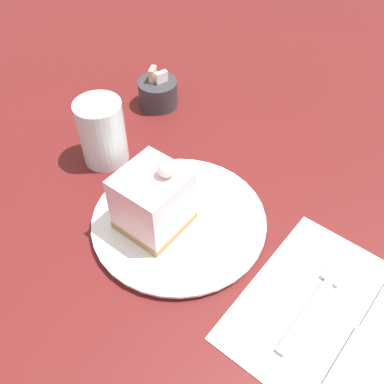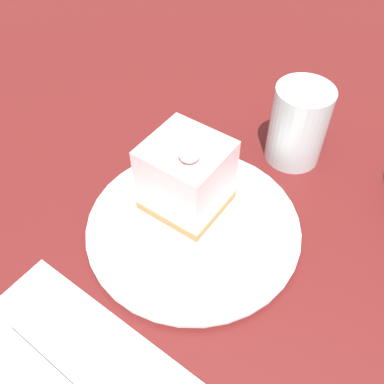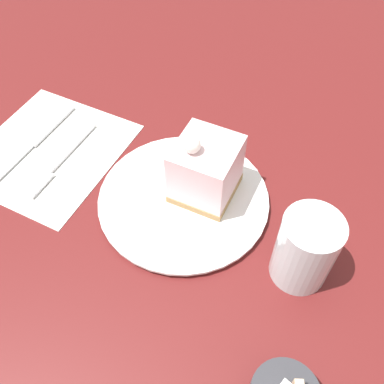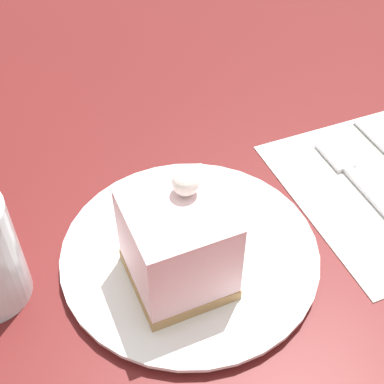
# 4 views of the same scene
# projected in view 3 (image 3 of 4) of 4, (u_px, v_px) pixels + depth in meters

# --- Properties ---
(ground_plane) EXTENTS (4.00, 4.00, 0.00)m
(ground_plane) POSITION_uv_depth(u_px,v_px,m) (168.00, 185.00, 0.58)
(ground_plane) COLOR #5B1919
(plate) EXTENTS (0.22, 0.22, 0.01)m
(plate) POSITION_uv_depth(u_px,v_px,m) (184.00, 199.00, 0.55)
(plate) COLOR white
(plate) RESTS_ON ground_plane
(cake_slice) EXTENTS (0.08, 0.08, 0.10)m
(cake_slice) POSITION_uv_depth(u_px,v_px,m) (205.00, 171.00, 0.52)
(cake_slice) COLOR #AD8451
(cake_slice) RESTS_ON plate
(napkin) EXTENTS (0.22, 0.23, 0.00)m
(napkin) POSITION_uv_depth(u_px,v_px,m) (47.00, 153.00, 0.61)
(napkin) COLOR white
(napkin) RESTS_ON ground_plane
(fork) EXTENTS (0.04, 0.15, 0.00)m
(fork) POSITION_uv_depth(u_px,v_px,m) (55.00, 164.00, 0.59)
(fork) COLOR silver
(fork) RESTS_ON napkin
(knife) EXTENTS (0.04, 0.19, 0.00)m
(knife) POSITION_uv_depth(u_px,v_px,m) (39.00, 137.00, 0.62)
(knife) COLOR silver
(knife) RESTS_ON napkin
(drinking_glass) EXTENTS (0.07, 0.07, 0.10)m
(drinking_glass) POSITION_uv_depth(u_px,v_px,m) (305.00, 250.00, 0.46)
(drinking_glass) COLOR silver
(drinking_glass) RESTS_ON ground_plane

